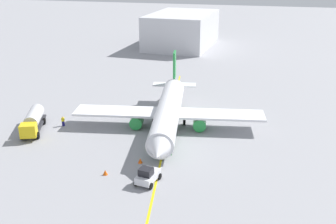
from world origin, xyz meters
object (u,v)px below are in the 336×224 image
object	(u,v)px
refueling_worker	(63,121)
safety_cone_nose	(105,172)
fuel_tanker	(33,121)
pushback_tug	(147,176)
safety_cone_wingtip	(140,161)
airplane	(168,112)

from	to	relation	value
refueling_worker	safety_cone_nose	xyz separation A→B (m)	(13.73, 13.25, -0.47)
refueling_worker	fuel_tanker	bearing A→B (deg)	-50.87
pushback_tug	safety_cone_wingtip	bearing A→B (deg)	-152.38
fuel_tanker	refueling_worker	world-z (taller)	fuel_tanker
airplane	safety_cone_nose	bearing A→B (deg)	-13.57
pushback_tug	safety_cone_nose	distance (m)	6.00
fuel_tanker	refueling_worker	distance (m)	4.86
airplane	safety_cone_nose	distance (m)	17.85
fuel_tanker	pushback_tug	size ratio (longest dim) A/B	2.59
fuel_tanker	safety_cone_nose	distance (m)	20.10
airplane	refueling_worker	size ratio (longest dim) A/B	19.82
airplane	pushback_tug	bearing A→B (deg)	5.74
airplane	fuel_tanker	distance (m)	22.10
safety_cone_nose	safety_cone_wingtip	world-z (taller)	safety_cone_wingtip
airplane	safety_cone_wingtip	world-z (taller)	airplane
safety_cone_wingtip	refueling_worker	bearing A→B (deg)	-119.70
safety_cone_wingtip	safety_cone_nose	bearing A→B (deg)	-39.04
airplane	fuel_tanker	xyz separation A→B (m)	(6.48, -21.10, -1.04)
fuel_tanker	safety_cone_wingtip	world-z (taller)	fuel_tanker
fuel_tanker	safety_cone_wingtip	xyz separation A→B (m)	(6.50, 20.37, -1.36)
pushback_tug	safety_cone_wingtip	world-z (taller)	pushback_tug
fuel_tanker	refueling_worker	xyz separation A→B (m)	(-3.01, 3.70, -0.90)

